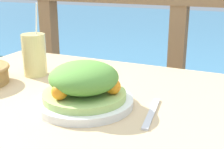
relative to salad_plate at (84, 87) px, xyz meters
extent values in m
cube|color=tan|center=(0.08, 0.06, -0.07)|extent=(1.29, 0.74, 0.04)
cube|color=tan|center=(-0.50, 0.37, -0.44)|extent=(0.06, 0.06, 0.70)
cube|color=brown|center=(-0.60, 0.70, -0.32)|extent=(0.07, 0.07, 0.94)
cube|color=brown|center=(0.08, 0.70, -0.32)|extent=(0.07, 0.07, 0.94)
cube|color=teal|center=(0.08, 3.20, -0.57)|extent=(12.00, 4.00, 0.44)
cylinder|color=silver|center=(0.00, 0.00, -0.04)|extent=(0.26, 0.26, 0.02)
cylinder|color=#A8C66B|center=(0.00, 0.00, -0.02)|extent=(0.22, 0.22, 0.02)
ellipsoid|color=#568E38|center=(0.00, 0.00, 0.03)|extent=(0.18, 0.18, 0.08)
sphere|color=orange|center=(0.07, 0.02, 0.01)|extent=(0.04, 0.04, 0.04)
sphere|color=orange|center=(-0.04, 0.07, 0.01)|extent=(0.04, 0.04, 0.04)
sphere|color=orange|center=(-0.03, -0.07, 0.01)|extent=(0.04, 0.04, 0.04)
cylinder|color=#DBCC7F|center=(-0.28, 0.16, 0.02)|extent=(0.08, 0.08, 0.14)
cylinder|color=white|center=(-0.27, 0.17, 0.09)|extent=(0.06, 0.05, 0.21)
cube|color=silver|center=(0.18, 0.02, -0.05)|extent=(0.04, 0.18, 0.00)
camera|label=1|loc=(0.37, -0.66, 0.28)|focal=50.00mm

